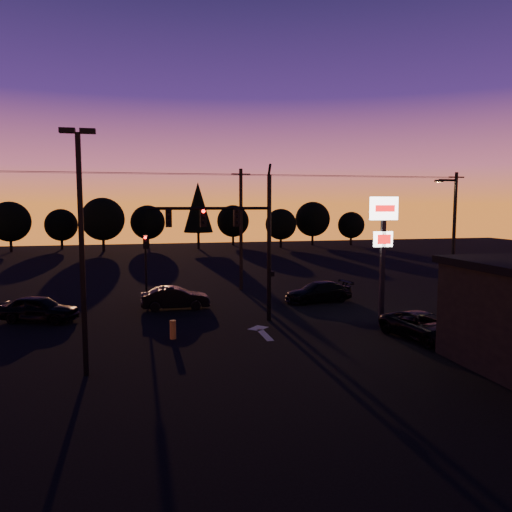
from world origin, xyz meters
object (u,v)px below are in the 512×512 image
Objects in this scene: car_mid at (175,298)px; suv_parked at (424,326)px; bollard at (173,330)px; car_left at (39,309)px; parking_lot_light at (81,236)px; streetlight at (452,236)px; traffic_signal_mast at (240,232)px; car_right at (318,292)px; pylon_sign at (383,233)px; secondary_signal at (146,258)px.

car_mid is 0.91× the size of suv_parked.
bollard is 0.21× the size of car_left.
parking_lot_light is at bearing 160.54° from car_mid.
bollard is at bearing -106.25° from car_left.
bollard is at bearing 175.63° from car_mid.
streetlight reaches higher than bollard.
traffic_signal_mast is 1.89× the size of suv_parked.
pylon_sign is at bearing 0.21° from car_right.
parking_lot_light is 11.16m from car_left.
parking_lot_light is 7.40m from bollard.
pylon_sign is 11.83m from bollard.
traffic_signal_mast is 10.19m from parking_lot_light.
bollard is at bearing -179.29° from pylon_sign.
traffic_signal_mast is at bearing -142.04° from car_mid.
car_right reaches higher than bollard.
traffic_signal_mast reaches higher than car_right.
pylon_sign is 13.04m from car_mid.
streetlight reaches higher than secondary_signal.
car_right reaches higher than suv_parked.
car_left is at bearing 177.39° from streetlight.
car_right is 1.00× the size of suv_parked.
bollard is at bearing -166.96° from streetlight.
bollard is at bearing -84.12° from secondary_signal.
car_right is at bearing -88.61° from car_mid.
car_mid is 14.69m from suv_parked.
secondary_signal is at bearing 95.88° from bollard.
car_right is 9.97m from suv_parked.
secondary_signal reaches higher than suv_parked.
car_mid reaches higher than suv_parked.
suv_parked is at bearing -77.48° from pylon_sign.
pylon_sign is 19.04m from car_left.
pylon_sign reaches higher than bollard.
car_left is (-6.89, 5.27, 0.27)m from bollard.
car_mid is (-10.32, 6.76, -4.23)m from pylon_sign.
car_left reaches higher than car_mid.
pylon_sign is at bearing 17.23° from parking_lot_light.
car_mid reaches higher than car_right.
traffic_signal_mast is 2.07× the size of car_mid.
parking_lot_light is at bearing -158.35° from streetlight.
pylon_sign reaches higher than suv_parked.
suv_parked is (1.65, -9.83, -0.03)m from car_right.
traffic_signal_mast is 1.26× the size of pylon_sign.
car_left is at bearing 163.96° from pylon_sign.
bollard is (-10.96, -0.14, -4.47)m from pylon_sign.
bollard is at bearing 154.67° from suv_parked.
car_right is at bearing 39.99° from parking_lot_light.
streetlight is 25.05m from car_left.
pylon_sign is 7.57× the size of bollard.
suv_parked is (12.66, -12.98, -2.23)m from secondary_signal.
secondary_signal reaches higher than car_mid.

